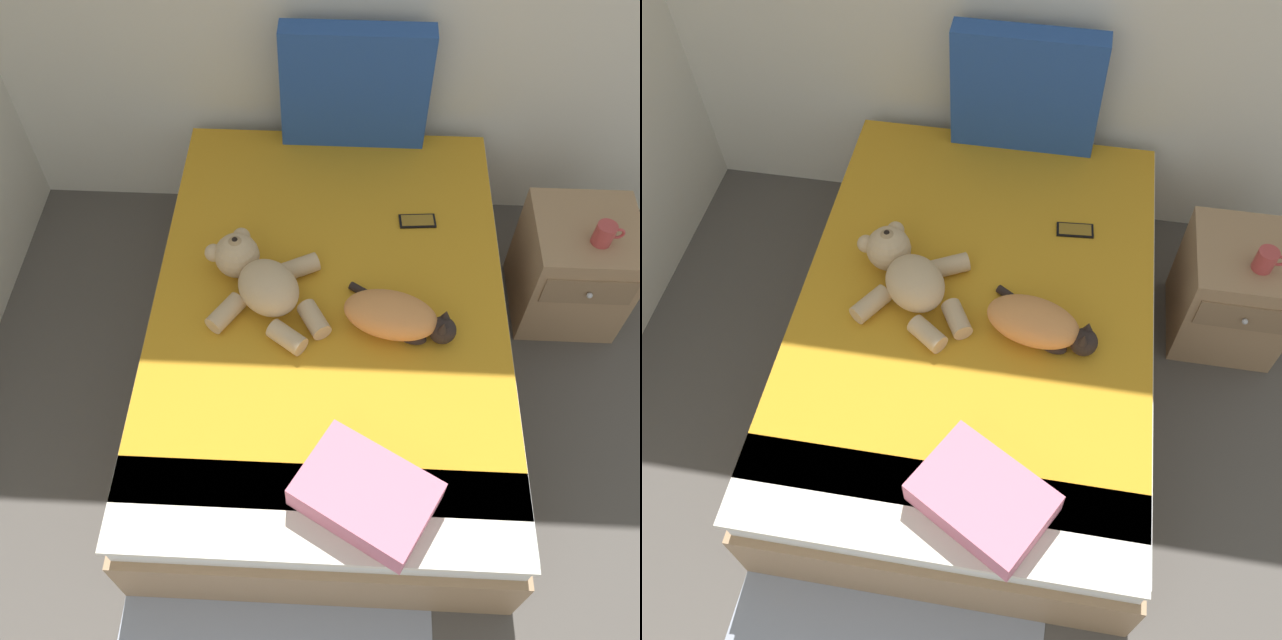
# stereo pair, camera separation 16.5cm
# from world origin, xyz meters

# --- Properties ---
(ground_plane) EXTENTS (10.08, 10.08, 0.00)m
(ground_plane) POSITION_xyz_m (1.90, 2.02, 0.00)
(ground_plane) COLOR #4C4742
(bed) EXTENTS (1.37, 1.96, 0.52)m
(bed) POSITION_xyz_m (1.51, 2.99, 0.26)
(bed) COLOR #9E7A56
(bed) RESTS_ON ground_plane
(patterned_cushion) EXTENTS (0.62, 0.11, 0.54)m
(patterned_cushion) POSITION_xyz_m (1.58, 3.90, 0.79)
(patterned_cushion) COLOR #264C99
(patterned_cushion) RESTS_ON bed
(cat) EXTENTS (0.42, 0.32, 0.15)m
(cat) POSITION_xyz_m (1.75, 2.87, 0.59)
(cat) COLOR #D18447
(cat) RESTS_ON bed
(teddy_bear) EXTENTS (0.49, 0.52, 0.18)m
(teddy_bear) POSITION_xyz_m (1.25, 3.01, 0.60)
(teddy_bear) COLOR tan
(teddy_bear) RESTS_ON bed
(cell_phone) EXTENTS (0.15, 0.08, 0.01)m
(cell_phone) POSITION_xyz_m (1.86, 3.40, 0.53)
(cell_phone) COLOR black
(cell_phone) RESTS_ON bed
(throw_pillow) EXTENTS (0.49, 0.44, 0.11)m
(throw_pillow) POSITION_xyz_m (1.65, 2.21, 0.58)
(throw_pillow) COLOR #D1728C
(throw_pillow) RESTS_ON bed
(nightstand) EXTENTS (0.44, 0.47, 0.52)m
(nightstand) POSITION_xyz_m (2.56, 3.41, 0.26)
(nightstand) COLOR #9E7A56
(nightstand) RESTS_ON ground_plane
(mug) EXTENTS (0.12, 0.08, 0.09)m
(mug) POSITION_xyz_m (2.59, 3.33, 0.56)
(mug) COLOR #B23F3F
(mug) RESTS_ON nightstand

